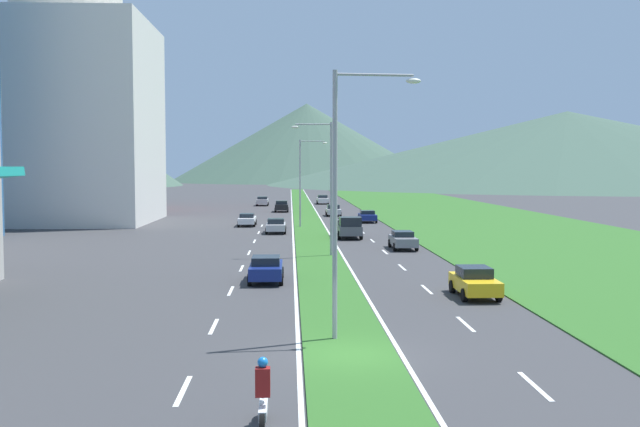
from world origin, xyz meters
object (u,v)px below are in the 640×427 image
car_1 (367,216)px  car_6 (403,240)px  car_4 (247,219)px  street_lamp_far (303,177)px  pickup_truck_0 (349,227)px  motorcycle_rider (263,399)px  car_3 (266,268)px  car_0 (323,199)px  car_8 (282,206)px  car_9 (276,226)px  car_5 (475,282)px  car_7 (262,201)px  street_lamp_mid (327,180)px  car_2 (333,210)px  street_lamp_near (344,186)px

car_1 → car_6: size_ratio=0.94×
car_4 → street_lamp_far: bearing=-105.9°
pickup_truck_0 → motorcycle_rider: bearing=-7.3°
street_lamp_far → car_3: bearing=-94.3°
car_0 → motorcycle_rider: size_ratio=2.36×
car_8 → car_9: (-0.16, -32.93, -0.08)m
car_5 → car_3: bearing=-116.1°
street_lamp_far → car_5: size_ratio=2.31×
car_3 → pickup_truck_0: (6.63, 24.13, 0.24)m
car_1 → car_8: car_8 is taller
car_5 → car_7: size_ratio=0.84×
street_lamp_mid → car_7: (-7.22, 67.66, -4.71)m
car_7 → pickup_truck_0: (9.86, -54.93, 0.20)m
car_3 → car_1: bearing=-13.6°
car_0 → street_lamp_far: bearing=-5.1°
car_2 → car_3: car_2 is taller
car_5 → car_9: bearing=-163.2°
street_lamp_mid → car_7: size_ratio=2.00×
car_1 → car_4: (-13.60, -4.38, -0.01)m
street_lamp_near → car_0: 97.68m
car_4 → car_1: bearing=-72.2°
car_5 → car_7: 85.26m
street_lamp_near → car_1: (6.95, 55.97, -4.97)m
street_lamp_mid → car_3: 12.98m
car_9 → street_lamp_near: bearing=-175.5°
street_lamp_far → car_1: bearing=39.0°
car_2 → car_3: (-7.00, -53.44, 0.00)m
car_1 → street_lamp_mid: bearing=-11.5°
street_lamp_far → pickup_truck_0: size_ratio=1.72×
car_1 → car_9: (-10.31, -13.03, 0.01)m
car_1 → car_5: size_ratio=1.01×
car_2 → pickup_truck_0: (-0.37, -29.31, 0.24)m
car_7 → motorcycle_rider: motorcycle_rider is taller
car_0 → car_7: car_0 is taller
car_1 → car_6: car_6 is taller
car_8 → car_7: bearing=11.4°
street_lamp_near → car_7: bearing=94.1°
car_1 → car_9: 16.61m
car_4 → car_9: bearing=-159.1°
car_7 → car_8: car_8 is taller
car_0 → car_3: (-6.99, -83.95, -0.04)m
street_lamp_far → car_5: bearing=-79.5°
street_lamp_near → car_6: (6.80, 29.00, -4.96)m
car_3 → car_9: car_3 is taller
car_5 → car_8: car_8 is taller
car_8 → car_1: bearing=-153.0°
car_2 → street_lamp_near: bearing=-3.1°
street_lamp_mid → car_7: street_lamp_mid is taller
motorcycle_rider → street_lamp_far: bearing=-2.0°
car_7 → car_8: size_ratio=1.15×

